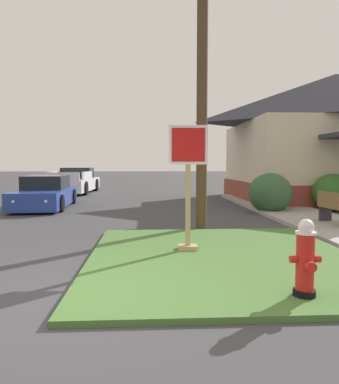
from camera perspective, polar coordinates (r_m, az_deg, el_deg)
name	(u,v)px	position (r m, az deg, el deg)	size (l,w,h in m)	color
ground_plane	(78,302)	(4.83, -14.21, -16.41)	(160.00, 160.00, 0.00)	#3D3D3F
grass_corner_patch	(223,257)	(6.65, 8.36, -10.15)	(4.72, 5.21, 0.08)	#477033
sidewalk_strip	(313,219)	(11.64, 21.60, -4.02)	(2.20, 16.58, 0.12)	#9E9B93
fire_hydrant	(305,260)	(4.82, 20.57, -9.94)	(0.38, 0.34, 0.96)	black
stop_sign	(188,189)	(6.83, 2.94, 0.42)	(0.73, 0.29, 2.35)	tan
manhole_cover	(133,232)	(9.22, -5.79, -6.21)	(0.70, 0.70, 0.02)	black
parked_sedan_blue	(46,194)	(15.03, -18.89, -0.25)	(2.03, 4.56, 1.25)	#233D93
pickup_truck_white	(75,182)	(22.16, -14.63, 1.47)	(2.26, 5.53, 1.48)	silver
street_bench	(339,207)	(10.37, 25.05, -2.18)	(0.51, 1.64, 0.85)	brown
utility_pole	(202,43)	(9.78, 5.19, 22.23)	(1.66, 0.27, 8.96)	#4C3823
corner_house	(335,136)	(18.78, 24.54, 8.02)	(9.36, 8.69, 5.87)	brown
shrub_near_porch	(333,192)	(14.39, 24.34, -0.05)	(1.46, 1.46, 1.36)	#326528
shrub_by_curb	(270,193)	(13.06, 15.50, -0.16)	(1.48, 1.48, 1.40)	#345A33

